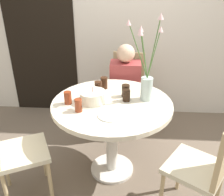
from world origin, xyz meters
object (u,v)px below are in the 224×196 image
object	(u,v)px
chair_right_flank	(11,147)
drink_glass_1	(104,83)
chair_far_back	(207,164)
flower_vase	(147,78)
drink_glass_4	(98,88)
side_plate	(111,115)
chair_left_flank	(127,87)
drink_glass_2	(126,91)
drink_glass_5	(68,98)
birthday_cake	(93,96)
drink_glass_3	(78,105)
person_boy	(125,93)
drink_glass_0	(126,96)

from	to	relation	value
chair_right_flank	drink_glass_1	distance (m)	1.01
chair_far_back	flower_vase	world-z (taller)	flower_vase
flower_vase	drink_glass_4	xyz separation A→B (m)	(-0.43, 0.10, -0.15)
side_plate	chair_far_back	bearing A→B (deg)	-19.62
chair_left_flank	flower_vase	bearing A→B (deg)	-69.91
drink_glass_2	drink_glass_5	world-z (taller)	same
drink_glass_5	chair_right_flank	bearing A→B (deg)	-140.60
birthday_cake	side_plate	distance (m)	0.30
drink_glass_4	drink_glass_5	bearing A→B (deg)	-136.95
drink_glass_3	drink_glass_2	bearing A→B (deg)	39.35
birthday_cake	person_boy	size ratio (longest dim) A/B	0.21
birthday_cake	person_boy	world-z (taller)	person_boy
drink_glass_4	person_boy	world-z (taller)	person_boy
chair_right_flank	drink_glass_0	bearing A→B (deg)	-91.37
flower_vase	drink_glass_1	world-z (taller)	flower_vase
chair_right_flank	drink_glass_5	bearing A→B (deg)	-76.83
drink_glass_0	person_boy	xyz separation A→B (m)	(-0.02, 0.67, -0.30)
drink_glass_0	drink_glass_2	xyz separation A→B (m)	(-0.01, 0.09, 0.00)
chair_far_back	drink_glass_3	xyz separation A→B (m)	(-0.98, 0.31, 0.28)
flower_vase	drink_glass_0	bearing A→B (deg)	-169.79
flower_vase	person_boy	distance (m)	0.81
birthday_cake	flower_vase	world-z (taller)	flower_vase
chair_left_flank	drink_glass_2	xyz separation A→B (m)	(-0.01, -0.74, 0.28)
flower_vase	drink_glass_2	size ratio (longest dim) A/B	6.79
person_boy	drink_glass_1	bearing A→B (deg)	-115.82
chair_right_flank	drink_glass_5	distance (m)	0.60
chair_right_flank	drink_glass_0	xyz separation A→B (m)	(0.91, 0.42, 0.28)
drink_glass_2	drink_glass_5	distance (m)	0.52
drink_glass_1	drink_glass_2	distance (m)	0.27
chair_left_flank	flower_vase	world-z (taller)	flower_vase
chair_left_flank	side_plate	world-z (taller)	chair_left_flank
birthday_cake	drink_glass_4	size ratio (longest dim) A/B	1.93
flower_vase	side_plate	size ratio (longest dim) A/B	3.63
chair_far_back	drink_glass_5	bearing A→B (deg)	-77.62
drink_glass_2	side_plate	bearing A→B (deg)	-106.87
drink_glass_3	flower_vase	bearing A→B (deg)	23.94
flower_vase	drink_glass_3	bearing A→B (deg)	-156.06
chair_left_flank	chair_far_back	world-z (taller)	same
side_plate	drink_glass_5	xyz separation A→B (m)	(-0.38, 0.19, 0.05)
flower_vase	drink_glass_4	world-z (taller)	flower_vase
chair_left_flank	chair_far_back	distance (m)	1.48
chair_right_flank	chair_far_back	size ratio (longest dim) A/B	1.00
chair_far_back	flower_vase	size ratio (longest dim) A/B	1.25
chair_far_back	drink_glass_3	size ratio (longest dim) A/B	8.51
drink_glass_5	person_boy	world-z (taller)	person_boy
side_plate	drink_glass_1	bearing A→B (deg)	100.97
chair_left_flank	drink_glass_0	size ratio (longest dim) A/B	9.16
chair_right_flank	flower_vase	xyz separation A→B (m)	(1.08, 0.45, 0.43)
drink_glass_1	drink_glass_3	distance (m)	0.50
chair_right_flank	drink_glass_0	distance (m)	1.04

